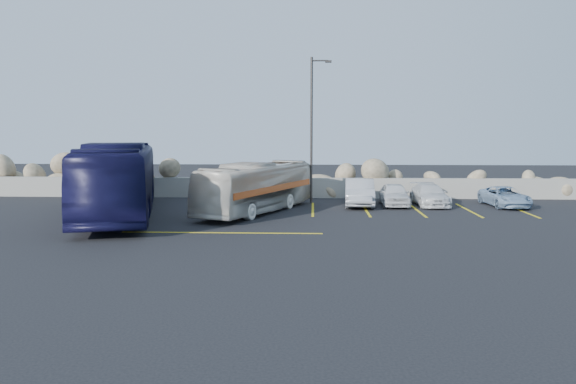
{
  "coord_description": "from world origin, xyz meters",
  "views": [
    {
      "loc": [
        2.62,
        -21.54,
        4.04
      ],
      "look_at": [
        1.46,
        4.0,
        1.22
      ],
      "focal_mm": 35.0,
      "sensor_mm": 36.0,
      "label": 1
    }
  ],
  "objects_px": {
    "car_b": "(359,192)",
    "car_c": "(430,195)",
    "car_d": "(505,197)",
    "lamppost": "(312,126)",
    "car_a": "(394,194)",
    "vintage_bus": "(257,187)",
    "tour_coach": "(118,180)"
  },
  "relations": [
    {
      "from": "car_a",
      "to": "car_c",
      "type": "xyz_separation_m",
      "value": [
        1.91,
        0.18,
        -0.04
      ]
    },
    {
      "from": "tour_coach",
      "to": "car_b",
      "type": "bearing_deg",
      "value": 5.74
    },
    {
      "from": "vintage_bus",
      "to": "tour_coach",
      "type": "xyz_separation_m",
      "value": [
        -6.37,
        -1.66,
        0.5
      ]
    },
    {
      "from": "lamppost",
      "to": "vintage_bus",
      "type": "height_order",
      "value": "lamppost"
    },
    {
      "from": "car_b",
      "to": "car_c",
      "type": "distance_m",
      "value": 3.8
    },
    {
      "from": "car_d",
      "to": "lamppost",
      "type": "bearing_deg",
      "value": 170.5
    },
    {
      "from": "lamppost",
      "to": "car_b",
      "type": "bearing_deg",
      "value": -19.5
    },
    {
      "from": "lamppost",
      "to": "vintage_bus",
      "type": "bearing_deg",
      "value": -127.2
    },
    {
      "from": "car_c",
      "to": "car_d",
      "type": "height_order",
      "value": "car_c"
    },
    {
      "from": "car_d",
      "to": "vintage_bus",
      "type": "bearing_deg",
      "value": -172.78
    },
    {
      "from": "car_a",
      "to": "car_c",
      "type": "relative_size",
      "value": 0.91
    },
    {
      "from": "car_a",
      "to": "car_b",
      "type": "xyz_separation_m",
      "value": [
        -1.88,
        -0.06,
        0.11
      ]
    },
    {
      "from": "car_b",
      "to": "vintage_bus",
      "type": "bearing_deg",
      "value": -149.94
    },
    {
      "from": "lamppost",
      "to": "car_d",
      "type": "xyz_separation_m",
      "value": [
        10.25,
        -0.94,
        -3.77
      ]
    },
    {
      "from": "car_a",
      "to": "car_d",
      "type": "height_order",
      "value": "car_a"
    },
    {
      "from": "car_a",
      "to": "car_d",
      "type": "distance_m",
      "value": 5.82
    },
    {
      "from": "car_d",
      "to": "car_b",
      "type": "bearing_deg",
      "value": 175.47
    },
    {
      "from": "lamppost",
      "to": "car_c",
      "type": "bearing_deg",
      "value": -5.99
    },
    {
      "from": "car_a",
      "to": "car_b",
      "type": "relative_size",
      "value": 0.82
    },
    {
      "from": "tour_coach",
      "to": "car_b",
      "type": "height_order",
      "value": "tour_coach"
    },
    {
      "from": "tour_coach",
      "to": "car_b",
      "type": "relative_size",
      "value": 2.87
    },
    {
      "from": "car_b",
      "to": "car_c",
      "type": "relative_size",
      "value": 1.11
    },
    {
      "from": "lamppost",
      "to": "car_a",
      "type": "distance_m",
      "value": 5.82
    },
    {
      "from": "tour_coach",
      "to": "car_a",
      "type": "relative_size",
      "value": 3.48
    },
    {
      "from": "vintage_bus",
      "to": "car_a",
      "type": "height_order",
      "value": "vintage_bus"
    },
    {
      "from": "lamppost",
      "to": "tour_coach",
      "type": "xyz_separation_m",
      "value": [
        -9.08,
        -5.23,
        -2.56
      ]
    },
    {
      "from": "tour_coach",
      "to": "car_a",
      "type": "bearing_deg",
      "value": 3.33
    },
    {
      "from": "lamppost",
      "to": "car_b",
      "type": "height_order",
      "value": "lamppost"
    },
    {
      "from": "lamppost",
      "to": "car_b",
      "type": "xyz_separation_m",
      "value": [
        2.55,
        -0.9,
        -3.58
      ]
    },
    {
      "from": "vintage_bus",
      "to": "car_a",
      "type": "distance_m",
      "value": 7.67
    },
    {
      "from": "lamppost",
      "to": "car_c",
      "type": "xyz_separation_m",
      "value": [
        6.34,
        -0.67,
        -3.73
      ]
    },
    {
      "from": "vintage_bus",
      "to": "car_d",
      "type": "xyz_separation_m",
      "value": [
        12.96,
        2.63,
        -0.71
      ]
    }
  ]
}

